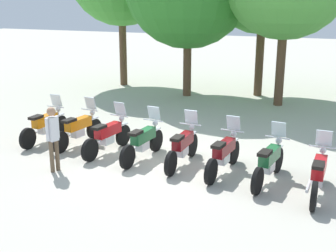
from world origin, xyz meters
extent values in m
plane|color=#BCB7A8|center=(0.00, 0.00, 0.00)|extent=(80.00, 80.00, 0.00)
cylinder|color=black|center=(-4.00, 1.18, 0.32)|extent=(0.13, 0.64, 0.64)
cylinder|color=black|center=(-4.06, -0.37, 0.32)|extent=(0.13, 0.64, 0.64)
cube|color=silver|center=(-4.00, 1.18, 0.66)|extent=(0.13, 0.36, 0.04)
cube|color=orange|center=(-4.03, 0.45, 0.67)|extent=(0.30, 0.96, 0.30)
cube|color=silver|center=(-4.03, 0.40, 0.40)|extent=(0.24, 0.41, 0.24)
cube|color=black|center=(-4.04, 0.05, 0.86)|extent=(0.26, 0.45, 0.08)
cylinder|color=silver|center=(-4.00, 1.09, 0.64)|extent=(0.06, 0.23, 0.64)
cylinder|color=silver|center=(-4.01, 1.00, 0.97)|extent=(0.62, 0.06, 0.04)
sphere|color=silver|center=(-4.00, 1.13, 0.85)|extent=(0.17, 0.17, 0.16)
cylinder|color=silver|center=(-4.20, 0.11, 0.34)|extent=(0.10, 0.70, 0.07)
cube|color=silver|center=(-4.00, 1.06, 1.17)|extent=(0.36, 0.15, 0.39)
cylinder|color=black|center=(-2.77, 1.22, 0.32)|extent=(0.19, 0.65, 0.64)
cylinder|color=black|center=(-2.99, -0.31, 0.32)|extent=(0.19, 0.65, 0.64)
cube|color=silver|center=(-2.77, 1.22, 0.66)|extent=(0.17, 0.37, 0.04)
cube|color=orange|center=(-2.87, 0.50, 0.67)|extent=(0.39, 0.98, 0.30)
cube|color=silver|center=(-2.88, 0.45, 0.40)|extent=(0.27, 0.43, 0.24)
cube|color=black|center=(-2.93, 0.11, 0.86)|extent=(0.30, 0.47, 0.08)
cylinder|color=silver|center=(-2.78, 1.13, 0.64)|extent=(0.08, 0.23, 0.64)
cylinder|color=silver|center=(-2.80, 1.04, 0.97)|extent=(0.62, 0.12, 0.04)
sphere|color=silver|center=(-2.78, 1.17, 0.85)|extent=(0.18, 0.18, 0.16)
cylinder|color=silver|center=(-3.08, 0.18, 0.34)|extent=(0.17, 0.70, 0.07)
cube|color=silver|center=(-2.79, 1.10, 1.17)|extent=(0.37, 0.18, 0.39)
cylinder|color=black|center=(-1.61, 0.94, 0.32)|extent=(0.19, 0.65, 0.64)
cylinder|color=black|center=(-1.84, -0.59, 0.32)|extent=(0.19, 0.65, 0.64)
cube|color=silver|center=(-1.61, 0.94, 0.66)|extent=(0.17, 0.37, 0.04)
cube|color=red|center=(-1.72, 0.23, 0.67)|extent=(0.40, 0.98, 0.30)
cube|color=silver|center=(-1.73, 0.18, 0.40)|extent=(0.28, 0.43, 0.24)
cube|color=black|center=(-1.78, -0.17, 0.86)|extent=(0.30, 0.47, 0.08)
cylinder|color=silver|center=(-1.63, 0.86, 0.64)|extent=(0.08, 0.23, 0.64)
cylinder|color=silver|center=(-1.64, 0.77, 0.97)|extent=(0.62, 0.13, 0.04)
sphere|color=silver|center=(-1.62, 0.90, 0.85)|extent=(0.18, 0.18, 0.16)
cylinder|color=silver|center=(-1.93, -0.10, 0.34)|extent=(0.17, 0.70, 0.07)
cube|color=silver|center=(-1.63, 0.83, 1.17)|extent=(0.38, 0.18, 0.39)
cylinder|color=black|center=(-0.50, 0.84, 0.32)|extent=(0.17, 0.65, 0.64)
cylinder|color=black|center=(-0.66, -0.70, 0.32)|extent=(0.17, 0.65, 0.64)
cube|color=silver|center=(-0.50, 0.84, 0.66)|extent=(0.16, 0.37, 0.04)
cube|color=#1E6033|center=(-0.57, 0.12, 0.67)|extent=(0.36, 0.97, 0.30)
cube|color=silver|center=(-0.58, 0.07, 0.40)|extent=(0.26, 0.42, 0.24)
cube|color=black|center=(-0.61, -0.28, 0.86)|extent=(0.28, 0.46, 0.08)
cylinder|color=silver|center=(-0.51, 0.75, 0.64)|extent=(0.07, 0.23, 0.64)
cylinder|color=silver|center=(-0.51, 0.66, 0.97)|extent=(0.62, 0.10, 0.04)
sphere|color=silver|center=(-0.50, 0.79, 0.85)|extent=(0.18, 0.18, 0.16)
cylinder|color=silver|center=(-0.77, -0.22, 0.34)|extent=(0.14, 0.70, 0.07)
cube|color=silver|center=(-0.51, 0.72, 1.17)|extent=(0.37, 0.17, 0.39)
cylinder|color=black|center=(0.60, 0.83, 0.32)|extent=(0.12, 0.64, 0.64)
cylinder|color=black|center=(0.55, -0.72, 0.32)|extent=(0.12, 0.64, 0.64)
cube|color=silver|center=(0.60, 0.83, 0.66)|extent=(0.13, 0.36, 0.04)
cube|color=maroon|center=(0.58, 0.10, 0.67)|extent=(0.29, 0.96, 0.30)
cube|color=silver|center=(0.58, 0.05, 0.40)|extent=(0.23, 0.41, 0.24)
cube|color=black|center=(0.57, -0.30, 0.86)|extent=(0.25, 0.45, 0.08)
cylinder|color=silver|center=(0.60, 0.74, 0.64)|extent=(0.06, 0.23, 0.64)
cylinder|color=silver|center=(0.59, 0.65, 0.97)|extent=(0.62, 0.05, 0.04)
sphere|color=silver|center=(0.60, 0.78, 0.85)|extent=(0.16, 0.16, 0.16)
cylinder|color=silver|center=(0.41, -0.24, 0.34)|extent=(0.09, 0.70, 0.07)
cube|color=silver|center=(0.60, 0.71, 1.17)|extent=(0.36, 0.14, 0.39)
cylinder|color=black|center=(1.82, 0.66, 0.32)|extent=(0.17, 0.65, 0.64)
cylinder|color=black|center=(1.64, -0.88, 0.32)|extent=(0.17, 0.65, 0.64)
cube|color=silver|center=(1.82, 0.66, 0.66)|extent=(0.16, 0.37, 0.04)
cube|color=maroon|center=(1.73, -0.06, 0.67)|extent=(0.37, 0.97, 0.30)
cube|color=silver|center=(1.73, -0.11, 0.40)|extent=(0.27, 0.42, 0.24)
cube|color=black|center=(1.69, -0.46, 0.86)|extent=(0.29, 0.47, 0.08)
cylinder|color=silver|center=(1.81, 0.57, 0.64)|extent=(0.08, 0.23, 0.64)
cylinder|color=silver|center=(1.80, 0.48, 0.97)|extent=(0.62, 0.11, 0.04)
sphere|color=silver|center=(1.81, 0.61, 0.85)|extent=(0.18, 0.18, 0.16)
cylinder|color=silver|center=(1.53, -0.39, 0.34)|extent=(0.15, 0.70, 0.07)
cube|color=silver|center=(1.80, 0.54, 1.17)|extent=(0.37, 0.17, 0.39)
cylinder|color=black|center=(3.00, 0.50, 0.32)|extent=(0.20, 0.65, 0.64)
cylinder|color=black|center=(2.76, -1.04, 0.32)|extent=(0.20, 0.65, 0.64)
cube|color=silver|center=(3.00, 0.50, 0.66)|extent=(0.17, 0.37, 0.04)
cube|color=#1E6033|center=(2.89, -0.22, 0.67)|extent=(0.40, 0.98, 0.30)
cube|color=silver|center=(2.88, -0.27, 0.40)|extent=(0.28, 0.43, 0.24)
cube|color=black|center=(2.83, -0.62, 0.86)|extent=(0.30, 0.47, 0.08)
cylinder|color=silver|center=(2.98, 0.41, 0.64)|extent=(0.08, 0.23, 0.64)
cylinder|color=silver|center=(2.97, 0.32, 0.97)|extent=(0.62, 0.13, 0.04)
sphere|color=silver|center=(2.99, 0.45, 0.85)|extent=(0.18, 0.18, 0.16)
cylinder|color=silver|center=(2.68, -0.54, 0.34)|extent=(0.18, 0.70, 0.07)
cube|color=silver|center=(2.98, 0.38, 1.17)|extent=(0.38, 0.19, 0.39)
cylinder|color=black|center=(4.06, 0.15, 0.32)|extent=(0.12, 0.64, 0.64)
cylinder|color=black|center=(4.00, -1.40, 0.32)|extent=(0.12, 0.64, 0.64)
cube|color=silver|center=(4.06, 0.15, 0.66)|extent=(0.13, 0.36, 0.04)
cube|color=red|center=(4.03, -0.57, 0.67)|extent=(0.29, 0.96, 0.30)
cube|color=silver|center=(4.03, -0.62, 0.40)|extent=(0.23, 0.41, 0.24)
cube|color=black|center=(4.02, -0.97, 0.86)|extent=(0.26, 0.45, 0.08)
cylinder|color=silver|center=(4.06, 0.06, 0.64)|extent=(0.06, 0.23, 0.64)
cylinder|color=silver|center=(4.05, -0.03, 0.97)|extent=(0.62, 0.06, 0.04)
sphere|color=silver|center=(4.06, 0.10, 0.85)|extent=(0.17, 0.17, 0.16)
cylinder|color=silver|center=(3.86, -0.92, 0.34)|extent=(0.10, 0.70, 0.07)
cube|color=silver|center=(4.05, 0.03, 1.17)|extent=(0.36, 0.15, 0.39)
cylinder|color=brown|center=(-2.34, -1.60, 0.41)|extent=(0.14, 0.14, 0.82)
cylinder|color=brown|center=(-2.29, -1.44, 0.41)|extent=(0.14, 0.14, 0.82)
cube|color=silver|center=(-2.32, -1.52, 1.13)|extent=(0.26, 0.27, 0.62)
cylinder|color=silver|center=(-2.36, -1.67, 1.14)|extent=(0.10, 0.10, 0.58)
cylinder|color=silver|center=(-2.27, -1.37, 1.14)|extent=(0.10, 0.10, 0.58)
sphere|color=#A87A5B|center=(-2.32, -1.52, 1.58)|extent=(0.28, 0.28, 0.22)
cylinder|color=brown|center=(-5.94, 9.54, 1.83)|extent=(0.36, 0.36, 3.66)
cylinder|color=brown|center=(-2.13, 8.27, 1.46)|extent=(0.36, 0.36, 2.92)
cylinder|color=brown|center=(0.84, 9.48, 1.74)|extent=(0.36, 0.36, 3.47)
cylinder|color=brown|center=(1.97, 7.89, 1.69)|extent=(0.36, 0.36, 3.39)
camera|label=1|loc=(4.26, -10.38, 4.32)|focal=47.58mm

